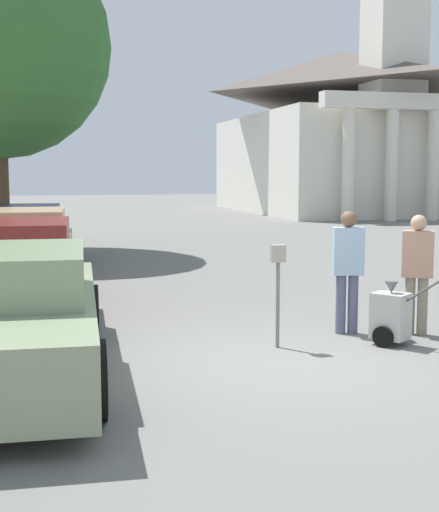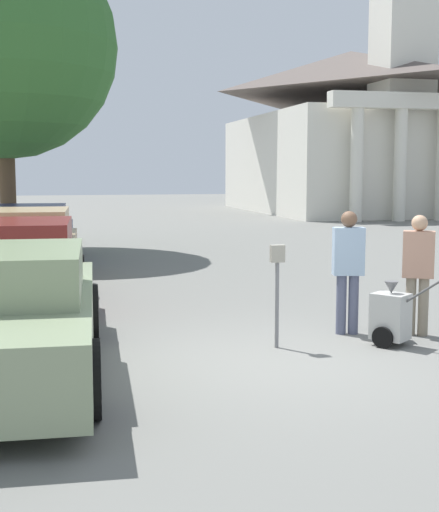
{
  "view_description": "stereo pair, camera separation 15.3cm",
  "coord_description": "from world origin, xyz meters",
  "px_view_note": "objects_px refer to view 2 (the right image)",
  "views": [
    {
      "loc": [
        -2.8,
        -7.83,
        2.26
      ],
      "look_at": [
        -0.4,
        1.55,
        1.1
      ],
      "focal_mm": 50.0,
      "sensor_mm": 36.0,
      "label": 1
    },
    {
      "loc": [
        -2.65,
        -7.86,
        2.26
      ],
      "look_at": [
        -0.4,
        1.55,
        1.1
      ],
      "focal_mm": 50.0,
      "sensor_mm": 36.0,
      "label": 2
    }
  ],
  "objects_px": {
    "parked_car_navy": "(30,236)",
    "church": "(353,120)",
    "parking_meter": "(277,276)",
    "parked_car_maroon": "(19,271)",
    "parked_car_tan": "(25,252)",
    "equipment_cart": "(391,316)",
    "person_worker": "(348,264)",
    "parked_car_sage": "(7,316)",
    "person_supervisor": "(418,268)"
  },
  "relations": [
    {
      "from": "parked_car_maroon",
      "to": "equipment_cart",
      "type": "height_order",
      "value": "parked_car_maroon"
    },
    {
      "from": "parked_car_sage",
      "to": "equipment_cart",
      "type": "relative_size",
      "value": 5.23
    },
    {
      "from": "parked_car_tan",
      "to": "person_worker",
      "type": "distance_m",
      "value": 6.83
    },
    {
      "from": "person_supervisor",
      "to": "equipment_cart",
      "type": "relative_size",
      "value": 1.67
    },
    {
      "from": "person_supervisor",
      "to": "church",
      "type": "relative_size",
      "value": 0.07
    },
    {
      "from": "person_worker",
      "to": "church",
      "type": "height_order",
      "value": "church"
    },
    {
      "from": "parked_car_sage",
      "to": "parked_car_navy",
      "type": "bearing_deg",
      "value": 93.46
    },
    {
      "from": "person_worker",
      "to": "parked_car_navy",
      "type": "bearing_deg",
      "value": -50.51
    },
    {
      "from": "parked_car_navy",
      "to": "person_worker",
      "type": "distance_m",
      "value": 9.98
    },
    {
      "from": "parked_car_maroon",
      "to": "person_worker",
      "type": "height_order",
      "value": "person_worker"
    },
    {
      "from": "person_worker",
      "to": "equipment_cart",
      "type": "distance_m",
      "value": 0.99
    },
    {
      "from": "equipment_cart",
      "to": "church",
      "type": "relative_size",
      "value": 0.04
    },
    {
      "from": "equipment_cart",
      "to": "parked_car_maroon",
      "type": "bearing_deg",
      "value": 109.85
    },
    {
      "from": "parked_car_maroon",
      "to": "parked_car_navy",
      "type": "bearing_deg",
      "value": 93.46
    },
    {
      "from": "person_worker",
      "to": "person_supervisor",
      "type": "distance_m",
      "value": 0.95
    },
    {
      "from": "parked_car_navy",
      "to": "church",
      "type": "xyz_separation_m",
      "value": [
        16.87,
        18.87,
        4.38
      ]
    },
    {
      "from": "parked_car_tan",
      "to": "parked_car_maroon",
      "type": "bearing_deg",
      "value": -86.54
    },
    {
      "from": "parked_car_maroon",
      "to": "person_worker",
      "type": "distance_m",
      "value": 5.08
    },
    {
      "from": "parking_meter",
      "to": "parked_car_tan",
      "type": "bearing_deg",
      "value": 120.07
    },
    {
      "from": "parked_car_tan",
      "to": "parking_meter",
      "type": "height_order",
      "value": "parked_car_tan"
    },
    {
      "from": "parked_car_navy",
      "to": "person_worker",
      "type": "height_order",
      "value": "person_worker"
    },
    {
      "from": "person_supervisor",
      "to": "person_worker",
      "type": "bearing_deg",
      "value": 11.17
    },
    {
      "from": "parked_car_maroon",
      "to": "church",
      "type": "bearing_deg",
      "value": 59.87
    },
    {
      "from": "equipment_cart",
      "to": "church",
      "type": "distance_m",
      "value": 31.34
    },
    {
      "from": "parked_car_navy",
      "to": "person_supervisor",
      "type": "relative_size",
      "value": 3.17
    },
    {
      "from": "person_worker",
      "to": "parked_car_sage",
      "type": "bearing_deg",
      "value": 26.06
    },
    {
      "from": "parked_car_sage",
      "to": "person_supervisor",
      "type": "relative_size",
      "value": 3.13
    },
    {
      "from": "parked_car_tan",
      "to": "church",
      "type": "distance_m",
      "value": 28.56
    },
    {
      "from": "parked_car_tan",
      "to": "person_worker",
      "type": "xyz_separation_m",
      "value": [
        4.48,
        -5.15,
        0.27
      ]
    },
    {
      "from": "parked_car_tan",
      "to": "equipment_cart",
      "type": "xyz_separation_m",
      "value": [
        4.76,
        -5.9,
        -0.32
      ]
    },
    {
      "from": "parked_car_maroon",
      "to": "parked_car_tan",
      "type": "distance_m",
      "value": 2.77
    },
    {
      "from": "person_supervisor",
      "to": "equipment_cart",
      "type": "height_order",
      "value": "person_supervisor"
    },
    {
      "from": "parked_car_navy",
      "to": "church",
      "type": "distance_m",
      "value": 25.69
    },
    {
      "from": "parked_car_navy",
      "to": "parked_car_tan",
      "type": "bearing_deg",
      "value": -86.54
    },
    {
      "from": "parked_car_sage",
      "to": "parked_car_tan",
      "type": "bearing_deg",
      "value": 93.46
    },
    {
      "from": "parked_car_maroon",
      "to": "church",
      "type": "relative_size",
      "value": 0.22
    },
    {
      "from": "parked_car_maroon",
      "to": "equipment_cart",
      "type": "xyz_separation_m",
      "value": [
        4.76,
        -3.13,
        -0.31
      ]
    },
    {
      "from": "parked_car_tan",
      "to": "church",
      "type": "xyz_separation_m",
      "value": [
        16.87,
        22.63,
        4.33
      ]
    },
    {
      "from": "person_supervisor",
      "to": "parked_car_navy",
      "type": "bearing_deg",
      "value": -30.13
    },
    {
      "from": "parked_car_sage",
      "to": "person_supervisor",
      "type": "distance_m",
      "value": 5.43
    },
    {
      "from": "parked_car_maroon",
      "to": "parked_car_navy",
      "type": "relative_size",
      "value": 0.98
    },
    {
      "from": "equipment_cart",
      "to": "church",
      "type": "bearing_deg",
      "value": 30.17
    },
    {
      "from": "person_supervisor",
      "to": "equipment_cart",
      "type": "xyz_separation_m",
      "value": [
        -0.62,
        -0.44,
        -0.56
      ]
    },
    {
      "from": "parked_car_sage",
      "to": "person_worker",
      "type": "distance_m",
      "value": 4.61
    },
    {
      "from": "parked_car_sage",
      "to": "person_worker",
      "type": "xyz_separation_m",
      "value": [
        4.48,
        1.05,
        0.3
      ]
    },
    {
      "from": "person_worker",
      "to": "equipment_cart",
      "type": "relative_size",
      "value": 1.72
    },
    {
      "from": "parking_meter",
      "to": "parked_car_maroon",
      "type": "bearing_deg",
      "value": 138.54
    },
    {
      "from": "parked_car_sage",
      "to": "church",
      "type": "xyz_separation_m",
      "value": [
        16.87,
        28.84,
        4.36
      ]
    },
    {
      "from": "parked_car_maroon",
      "to": "parked_car_sage",
      "type": "bearing_deg",
      "value": -86.53
    },
    {
      "from": "parked_car_maroon",
      "to": "parking_meter",
      "type": "height_order",
      "value": "parked_car_maroon"
    }
  ]
}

